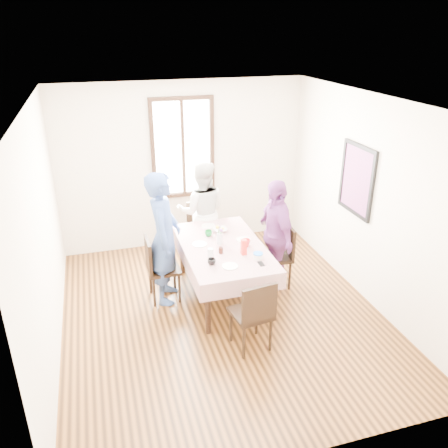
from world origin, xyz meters
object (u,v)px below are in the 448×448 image
Objects in this scene: chair_right at (275,257)px; person_far at (203,212)px; person_right at (275,235)px; chair_far at (203,232)px; person_left at (163,238)px; chair_near at (251,313)px; dining_table at (223,271)px; chair_left at (164,269)px.

person_far is at bearing 40.60° from chair_right.
person_right is (-0.02, 0.00, 0.34)m from chair_right.
chair_right and chair_far have the same top height.
chair_right is 0.50× the size of person_left.
chair_near is at bearing 150.95° from chair_right.
chair_right is 0.34m from person_right.
person_left is (-1.55, 0.10, 0.45)m from chair_right.
dining_table is 0.87m from person_right.
person_far is at bearing 90.00° from dining_table.
chair_far is 1.32m from person_left.
person_right is (0.76, -1.07, -0.01)m from person_far.
chair_left is at bearing 105.50° from person_left.
chair_far is 2.28m from chair_near.
chair_far and chair_near have the same top height.
person_far is 1.01× the size of person_right.
person_right is at bearing 138.61° from person_far.
person_left is at bearing 51.67° from chair_far.
chair_far is at bearing 90.00° from dining_table.
person_left reaches higher than person_right.
chair_far is at bearing -146.30° from person_right.
person_far reaches higher than chair_near.
chair_left and chair_far have the same top height.
chair_left is 0.50× the size of person_left.
dining_table is 1.14m from chair_near.
chair_left reaches higher than dining_table.
chair_near is (0.00, -2.28, 0.00)m from chair_far.
person_left is (-0.76, 0.16, 0.53)m from dining_table.
person_left reaches higher than person_far.
chair_far is at bearing 82.09° from chair_near.
chair_right is at bearing 139.34° from person_far.
chair_left is 1.00× the size of chair_far.
chair_left is 0.57× the size of person_right.
person_far is (0.76, 0.96, -0.10)m from person_left.
person_far reaches higher than chair_right.
chair_near is (0.00, -1.14, 0.08)m from dining_table.
person_left is 1.13× the size of person_right.
person_left is at bearing 168.49° from dining_table.
chair_near is 0.57× the size of person_far.
person_left is at bearing 64.65° from person_far.
person_far is (0.00, 1.12, 0.43)m from dining_table.
person_right reaches higher than chair_left.
person_left reaches higher than chair_near.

